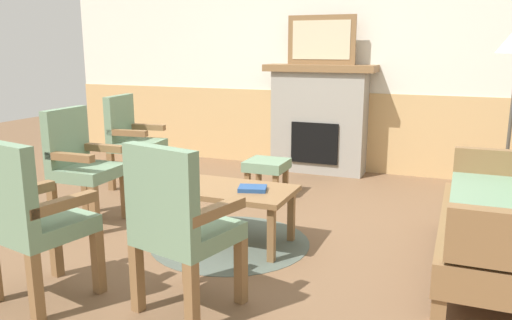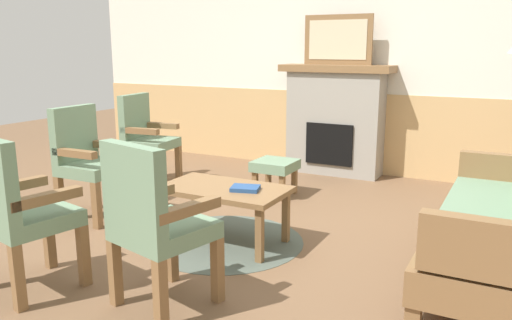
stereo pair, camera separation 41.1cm
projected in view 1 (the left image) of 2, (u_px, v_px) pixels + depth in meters
The scene contains 13 objects.
ground_plane at pixel (240, 236), 4.09m from camera, with size 14.00×14.00×0.00m, color brown.
wall_back at pixel (326, 61), 6.15m from camera, with size 7.20×0.14×2.70m.
fireplace at pixel (319, 118), 6.07m from camera, with size 1.30×0.44×1.28m.
framed_picture at pixel (321, 40), 5.87m from camera, with size 0.80×0.04×0.56m.
couch at pixel (506, 216), 3.34m from camera, with size 0.70×1.80×0.98m.
coffee_table at pixel (230, 195), 3.86m from camera, with size 0.96×0.56×0.44m.
round_rug at pixel (230, 242), 3.94m from camera, with size 1.23×1.23×0.01m, color #4C564C.
book_on_table at pixel (252, 188), 3.77m from camera, with size 0.20×0.16×0.03m, color navy.
footstool at pixel (267, 167), 5.17m from camera, with size 0.40×0.40×0.36m.
armchair_near_fireplace at pixel (131, 137), 5.44m from camera, with size 0.53×0.53×0.98m.
armchair_by_window_left at pixel (80, 161), 4.30m from camera, with size 0.49×0.49×0.98m.
armchair_front_left at pixel (179, 222), 2.80m from camera, with size 0.58×0.58×0.98m.
armchair_front_center at pixel (30, 215), 2.92m from camera, with size 0.57×0.57×0.98m.
Camera 1 is at (1.58, -3.52, 1.48)m, focal length 35.74 mm.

